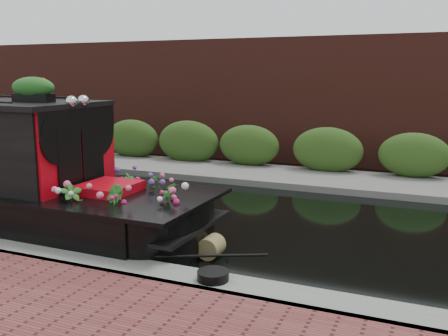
% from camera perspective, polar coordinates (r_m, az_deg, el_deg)
% --- Properties ---
extents(ground, '(80.00, 80.00, 0.00)m').
position_cam_1_polar(ground, '(10.48, -6.29, -5.16)').
color(ground, black).
rests_on(ground, ground).
extents(near_bank_coping, '(40.00, 0.60, 0.50)m').
position_cam_1_polar(near_bank_coping, '(7.93, -18.26, -10.94)').
color(near_bank_coping, gray).
rests_on(near_bank_coping, ground).
extents(far_bank_path, '(40.00, 2.40, 0.34)m').
position_cam_1_polar(far_bank_path, '(14.18, 2.04, -0.91)').
color(far_bank_path, slate).
rests_on(far_bank_path, ground).
extents(far_hedge, '(40.00, 1.10, 2.80)m').
position_cam_1_polar(far_hedge, '(15.01, 3.28, -0.27)').
color(far_hedge, '#2D4D19').
rests_on(far_hedge, ground).
extents(far_brick_wall, '(40.00, 1.00, 8.00)m').
position_cam_1_polar(far_brick_wall, '(16.97, 5.69, 0.97)').
color(far_brick_wall, '#4F221B').
rests_on(far_brick_wall, ground).
extents(rope_fender, '(0.35, 0.38, 0.35)m').
position_cam_1_polar(rope_fender, '(7.95, -1.45, -8.99)').
color(rope_fender, olive).
rests_on(rope_fender, ground).
extents(coiled_mooring_rope, '(0.41, 0.41, 0.12)m').
position_cam_1_polar(coiled_mooring_rope, '(6.54, -1.27, -12.19)').
color(coiled_mooring_rope, black).
rests_on(coiled_mooring_rope, near_bank_coping).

